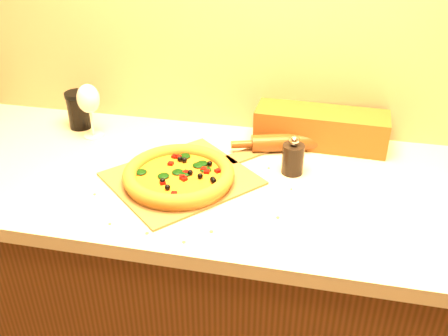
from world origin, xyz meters
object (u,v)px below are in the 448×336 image
pepper_grinder (293,158)px  wine_glass (88,100)px  pizza (179,175)px  dark_jar (79,110)px  rolling_pin (296,142)px  pizza_peel (186,177)px

pepper_grinder → wine_glass: wine_glass is taller
wine_glass → pizza: bearing=-31.6°
dark_jar → rolling_pin: bearing=-0.9°
wine_glass → dark_jar: wine_glass is taller
pepper_grinder → rolling_pin: pepper_grinder is taller
pizza_peel → pepper_grinder: size_ratio=4.20×
pizza → rolling_pin: rolling_pin is taller
pizza_peel → wine_glass: bearing=-165.4°
pizza_peel → rolling_pin: bearing=80.5°
rolling_pin → pizza: bearing=-138.6°
pepper_grinder → dark_jar: bearing=168.4°
rolling_pin → wine_glass: size_ratio=2.19×
pizza_peel → wine_glass: size_ratio=2.76×
pizza_peel → dark_jar: (-0.43, 0.24, 0.06)m
pizza → rolling_pin: 0.39m
pizza → pepper_grinder: 0.32m
pizza → dark_jar: 0.50m
rolling_pin → dark_jar: 0.71m
pepper_grinder → rolling_pin: bearing=90.7°
dark_jar → pepper_grinder: bearing=-11.6°
pepper_grinder → wine_glass: bearing=171.8°
pepper_grinder → pizza: bearing=-157.3°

